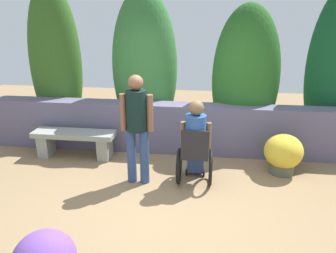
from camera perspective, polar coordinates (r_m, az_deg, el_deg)
The scene contains 7 objects.
ground_plane at distance 4.83m, azimuth 0.01°, elevation -12.58°, with size 13.53×13.53×0.00m, color #8C704E.
stone_retaining_wall at distance 6.23m, azimuth 2.10°, elevation -0.28°, with size 7.11×0.39×0.92m, color slate.
hedge_backdrop at distance 6.49m, azimuth 4.45°, elevation 9.61°, with size 6.43×1.03×3.09m.
stone_bench at distance 6.27m, azimuth -15.54°, elevation -2.27°, with size 1.47×0.40×0.48m.
person_in_wheelchair at distance 5.06m, azimuth 4.66°, elevation -3.15°, with size 0.53×0.66×1.33m.
person_standing_companion at distance 4.96m, azimuth -5.30°, elevation 0.61°, with size 0.49×0.30×1.68m.
flower_pot_terracotta_by_wall at distance 5.76m, azimuth 18.92°, elevation -4.40°, with size 0.61×0.61×0.66m.
Camera 1 is at (0.52, -4.06, 2.56)m, focal length 36.00 mm.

